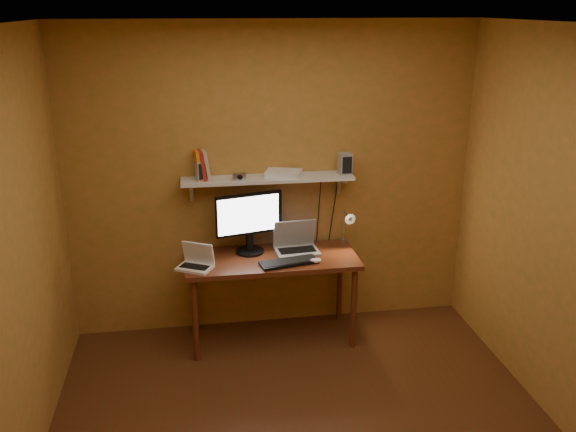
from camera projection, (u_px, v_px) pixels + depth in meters
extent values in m
cube|color=silver|center=(312.00, 23.00, 3.17)|extent=(3.40, 3.20, 0.02)
cube|color=#C2783B|center=(273.00, 181.00, 5.10)|extent=(3.40, 0.02, 2.60)
cube|color=#C2783B|center=(4.00, 274.00, 3.35)|extent=(0.02, 3.20, 2.60)
cube|color=#C2783B|center=(574.00, 238.00, 3.86)|extent=(0.02, 3.20, 2.60)
cube|color=maroon|center=(272.00, 259.00, 4.97)|extent=(1.40, 0.60, 0.04)
cylinder|color=maroon|center=(195.00, 320.00, 4.78)|extent=(0.05, 0.05, 0.71)
cylinder|color=maroon|center=(354.00, 308.00, 4.97)|extent=(0.05, 0.05, 0.71)
cylinder|color=maroon|center=(195.00, 293.00, 5.23)|extent=(0.05, 0.05, 0.71)
cylinder|color=maroon|center=(340.00, 283.00, 5.42)|extent=(0.05, 0.05, 0.71)
cube|color=silver|center=(268.00, 179.00, 4.94)|extent=(1.40, 0.25, 0.02)
cube|color=silver|center=(191.00, 190.00, 4.99)|extent=(0.03, 0.03, 0.18)
cube|color=silver|center=(339.00, 184.00, 5.17)|extent=(0.03, 0.03, 0.18)
cylinder|color=black|center=(250.00, 251.00, 5.07)|extent=(0.29, 0.29, 0.02)
cube|color=black|center=(250.00, 241.00, 5.04)|extent=(0.06, 0.05, 0.17)
cube|color=black|center=(249.00, 214.00, 4.96)|extent=(0.56, 0.16, 0.35)
cube|color=white|center=(249.00, 215.00, 4.94)|extent=(0.51, 0.12, 0.30)
cube|color=#909298|center=(297.00, 251.00, 5.06)|extent=(0.37, 0.28, 0.02)
cube|color=black|center=(297.00, 250.00, 5.06)|extent=(0.31, 0.16, 0.00)
cube|color=#909298|center=(294.00, 233.00, 5.10)|extent=(0.36, 0.11, 0.24)
cube|color=#14173F|center=(294.00, 233.00, 5.10)|extent=(0.32, 0.09, 0.20)
cube|color=white|center=(195.00, 268.00, 4.74)|extent=(0.32, 0.28, 0.02)
cube|color=black|center=(195.00, 266.00, 4.74)|extent=(0.24, 0.19, 0.00)
cube|color=white|center=(198.00, 253.00, 4.77)|extent=(0.25, 0.17, 0.18)
cube|color=black|center=(198.00, 253.00, 4.77)|extent=(0.22, 0.14, 0.15)
cube|color=black|center=(289.00, 262.00, 4.83)|extent=(0.48, 0.24, 0.02)
ellipsoid|color=white|center=(315.00, 260.00, 4.86)|extent=(0.11, 0.07, 0.04)
cube|color=silver|center=(343.00, 243.00, 5.29)|extent=(0.05, 0.06, 0.08)
cylinder|color=silver|center=(344.00, 227.00, 5.24)|extent=(0.02, 0.02, 0.28)
cylinder|color=silver|center=(346.00, 214.00, 5.12)|extent=(0.01, 0.16, 0.01)
cone|color=silver|center=(349.00, 217.00, 5.05)|extent=(0.09, 0.09, 0.09)
sphere|color=#FFE0A5|center=(349.00, 218.00, 5.03)|extent=(0.04, 0.04, 0.04)
cube|color=#909298|center=(202.00, 170.00, 4.83)|extent=(0.11, 0.11, 0.16)
cube|color=#909298|center=(345.00, 164.00, 5.00)|extent=(0.11, 0.11, 0.18)
cube|color=orange|center=(198.00, 165.00, 4.84)|extent=(0.06, 0.16, 0.23)
cube|color=maroon|center=(202.00, 165.00, 4.84)|extent=(0.07, 0.16, 0.23)
cube|color=#BBA38F|center=(206.00, 165.00, 4.85)|extent=(0.08, 0.16, 0.23)
cube|color=silver|center=(239.00, 176.00, 4.84)|extent=(0.11, 0.06, 0.07)
cylinder|color=black|center=(239.00, 177.00, 4.82)|extent=(0.04, 0.03, 0.04)
cube|color=white|center=(284.00, 173.00, 4.96)|extent=(0.33, 0.27, 0.05)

